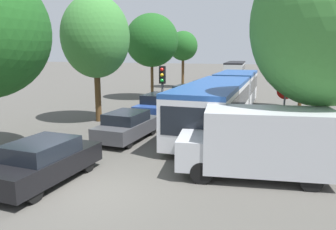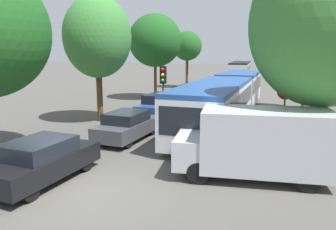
% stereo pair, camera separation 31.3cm
% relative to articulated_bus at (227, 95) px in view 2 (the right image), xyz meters
% --- Properties ---
extents(ground_plane, '(200.00, 200.00, 0.00)m').
position_rel_articulated_bus_xyz_m(ground_plane, '(-1.95, -12.05, -1.49)').
color(ground_plane, '#4F4C47').
extents(articulated_bus, '(2.85, 17.41, 2.58)m').
position_rel_articulated_bus_xyz_m(articulated_bus, '(0.00, 0.00, 0.00)').
color(articulated_bus, silver).
rests_on(articulated_bus, ground).
extents(city_bus_rear, '(3.46, 11.82, 2.51)m').
position_rel_articulated_bus_xyz_m(city_bus_rear, '(-3.74, 31.15, -0.04)').
color(city_bus_rear, silver).
rests_on(city_bus_rear, ground).
extents(queued_car_black, '(1.84, 4.08, 1.40)m').
position_rel_articulated_bus_xyz_m(queued_car_black, '(-3.78, -11.89, -0.78)').
color(queued_car_black, black).
rests_on(queued_car_black, ground).
extents(queued_car_graphite, '(1.80, 3.98, 1.37)m').
position_rel_articulated_bus_xyz_m(queued_car_graphite, '(-3.56, -6.37, -0.80)').
color(queued_car_graphite, '#47474C').
rests_on(queued_car_graphite, ground).
extents(queued_car_blue, '(2.01, 4.46, 1.53)m').
position_rel_articulated_bus_xyz_m(queued_car_blue, '(-3.94, -0.90, -0.71)').
color(queued_car_blue, '#284799').
rests_on(queued_car_blue, ground).
extents(queued_car_green, '(2.02, 4.48, 1.54)m').
position_rel_articulated_bus_xyz_m(queued_car_green, '(-3.74, 4.67, -0.71)').
color(queued_car_green, '#236638').
rests_on(queued_car_green, ground).
extents(queued_car_white, '(1.95, 4.33, 1.48)m').
position_rel_articulated_bus_xyz_m(queued_car_white, '(-3.63, 10.10, -0.74)').
color(queued_car_white, white).
rests_on(queued_car_white, ground).
extents(queued_car_tan, '(1.82, 4.03, 1.38)m').
position_rel_articulated_bus_xyz_m(queued_car_tan, '(-3.88, 15.86, -0.79)').
color(queued_car_tan, tan).
rests_on(queued_car_tan, ground).
extents(white_van, '(5.25, 2.74, 2.31)m').
position_rel_articulated_bus_xyz_m(white_van, '(2.69, -9.18, -0.25)').
color(white_van, '#B7BABF').
rests_on(white_van, ground).
extents(traffic_light, '(0.35, 0.38, 3.40)m').
position_rel_articulated_bus_xyz_m(traffic_light, '(-2.65, -4.03, 1.01)').
color(traffic_light, '#56595E').
rests_on(traffic_light, ground).
extents(no_entry_sign, '(0.70, 0.08, 2.82)m').
position_rel_articulated_bus_xyz_m(no_entry_sign, '(3.38, -5.14, 0.39)').
color(no_entry_sign, '#56595E').
rests_on(no_entry_sign, ground).
extents(direction_sign_post, '(0.34, 1.38, 3.60)m').
position_rel_articulated_bus_xyz_m(direction_sign_post, '(4.79, -1.38, 1.06)').
color(direction_sign_post, '#56595E').
rests_on(direction_sign_post, ground).
extents(tree_left_mid, '(3.94, 3.94, 7.33)m').
position_rel_articulated_bus_xyz_m(tree_left_mid, '(-7.11, -3.02, 3.35)').
color(tree_left_mid, '#51381E').
rests_on(tree_left_mid, ground).
extents(tree_left_far, '(4.54, 4.54, 7.32)m').
position_rel_articulated_bus_xyz_m(tree_left_far, '(-7.52, 6.61, 3.45)').
color(tree_left_far, '#51381E').
rests_on(tree_left_far, ground).
extents(tree_left_distant, '(3.26, 3.26, 6.38)m').
position_rel_articulated_bus_xyz_m(tree_left_distant, '(-7.61, 16.17, 3.13)').
color(tree_left_distant, '#51381E').
rests_on(tree_left_distant, ground).
extents(tree_right_near, '(5.08, 5.08, 7.97)m').
position_rel_articulated_bus_xyz_m(tree_right_near, '(4.53, -7.17, 3.45)').
color(tree_right_near, '#51381E').
rests_on(tree_right_near, ground).
extents(tree_right_mid, '(3.86, 3.86, 6.90)m').
position_rel_articulated_bus_xyz_m(tree_right_mid, '(4.54, 4.70, 3.21)').
color(tree_right_mid, '#51381E').
rests_on(tree_right_mid, ground).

